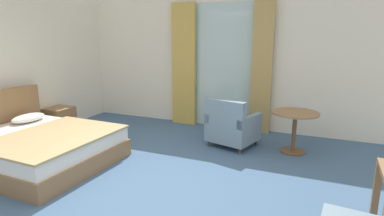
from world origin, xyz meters
name	(u,v)px	position (x,y,z in m)	size (l,w,h in m)	color
ground	(144,195)	(0.00, 0.00, -0.05)	(6.87, 6.93, 0.10)	#426084
wall_back	(224,58)	(0.00, 3.20, 1.44)	(6.47, 0.12, 2.88)	white
balcony_glass_door	(222,67)	(0.00, 3.12, 1.27)	(1.21, 0.02, 2.54)	silver
curtain_panel_left	(184,65)	(-0.82, 3.02, 1.28)	(0.52, 0.10, 2.55)	tan
curtain_panel_right	(262,68)	(0.83, 3.02, 1.28)	(0.39, 0.10, 2.55)	tan
bed	(36,146)	(-1.96, 0.14, 0.26)	(2.15, 1.84, 1.02)	olive
nightstand	(60,120)	(-2.86, 1.47, 0.25)	(0.47, 0.47, 0.50)	olive
armchair_by_window	(232,127)	(0.54, 2.01, 0.35)	(0.90, 0.87, 0.86)	gray
round_cafe_table	(295,122)	(1.57, 2.13, 0.51)	(0.75, 0.75, 0.69)	olive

